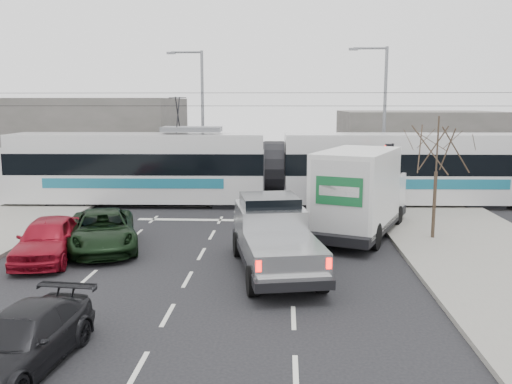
{
  "coord_description": "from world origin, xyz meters",
  "views": [
    {
      "loc": [
        1.43,
        -19.76,
        5.69
      ],
      "look_at": [
        0.18,
        3.66,
        1.8
      ],
      "focal_mm": 38.0,
      "sensor_mm": 36.0,
      "label": 1
    }
  ],
  "objects_px": {
    "silver_pickup": "(273,235)",
    "box_truck": "(360,193)",
    "dark_car": "(21,341)",
    "street_lamp_near": "(382,112)",
    "navy_pickup": "(343,192)",
    "traffic_signal": "(389,164)",
    "red_car": "(48,239)",
    "green_car": "(103,230)",
    "street_lamp_far": "(200,111)",
    "bare_tree": "(437,150)",
    "tram": "(273,168)"
  },
  "relations": [
    {
      "from": "silver_pickup",
      "to": "navy_pickup",
      "type": "distance_m",
      "value": 9.62
    },
    {
      "from": "street_lamp_near",
      "to": "box_truck",
      "type": "bearing_deg",
      "value": -103.77
    },
    {
      "from": "box_truck",
      "to": "dark_car",
      "type": "bearing_deg",
      "value": -103.46
    },
    {
      "from": "bare_tree",
      "to": "green_car",
      "type": "height_order",
      "value": "bare_tree"
    },
    {
      "from": "box_truck",
      "to": "street_lamp_far",
      "type": "bearing_deg",
      "value": 147.03
    },
    {
      "from": "tram",
      "to": "navy_pickup",
      "type": "distance_m",
      "value": 4.6
    },
    {
      "from": "dark_car",
      "to": "green_car",
      "type": "bearing_deg",
      "value": 104.57
    },
    {
      "from": "dark_car",
      "to": "red_car",
      "type": "bearing_deg",
      "value": 116.07
    },
    {
      "from": "street_lamp_near",
      "to": "green_car",
      "type": "height_order",
      "value": "street_lamp_near"
    },
    {
      "from": "traffic_signal",
      "to": "green_car",
      "type": "distance_m",
      "value": 13.66
    },
    {
      "from": "bare_tree",
      "to": "street_lamp_far",
      "type": "relative_size",
      "value": 0.56
    },
    {
      "from": "red_car",
      "to": "dark_car",
      "type": "relative_size",
      "value": 1.06
    },
    {
      "from": "tram",
      "to": "navy_pickup",
      "type": "height_order",
      "value": "tram"
    },
    {
      "from": "red_car",
      "to": "navy_pickup",
      "type": "bearing_deg",
      "value": 27.22
    },
    {
      "from": "red_car",
      "to": "dark_car",
      "type": "bearing_deg",
      "value": -78.82
    },
    {
      "from": "traffic_signal",
      "to": "street_lamp_near",
      "type": "bearing_deg",
      "value": 83.59
    },
    {
      "from": "street_lamp_far",
      "to": "silver_pickup",
      "type": "bearing_deg",
      "value": -73.47
    },
    {
      "from": "silver_pickup",
      "to": "navy_pickup",
      "type": "relative_size",
      "value": 1.14
    },
    {
      "from": "street_lamp_near",
      "to": "navy_pickup",
      "type": "bearing_deg",
      "value": -113.97
    },
    {
      "from": "street_lamp_near",
      "to": "bare_tree",
      "type": "bearing_deg",
      "value": -88.58
    },
    {
      "from": "navy_pickup",
      "to": "green_car",
      "type": "height_order",
      "value": "navy_pickup"
    },
    {
      "from": "navy_pickup",
      "to": "dark_car",
      "type": "xyz_separation_m",
      "value": [
        -8.56,
        -16.46,
        -0.57
      ]
    },
    {
      "from": "street_lamp_far",
      "to": "navy_pickup",
      "type": "xyz_separation_m",
      "value": [
        8.55,
        -8.64,
        -3.91
      ]
    },
    {
      "from": "dark_car",
      "to": "bare_tree",
      "type": "bearing_deg",
      "value": 50.46
    },
    {
      "from": "box_truck",
      "to": "dark_car",
      "type": "distance_m",
      "value": 15.23
    },
    {
      "from": "tram",
      "to": "red_car",
      "type": "relative_size",
      "value": 6.32
    },
    {
      "from": "bare_tree",
      "to": "dark_car",
      "type": "height_order",
      "value": "bare_tree"
    },
    {
      "from": "red_car",
      "to": "traffic_signal",
      "type": "bearing_deg",
      "value": 20.06
    },
    {
      "from": "street_lamp_far",
      "to": "dark_car",
      "type": "xyz_separation_m",
      "value": [
        -0.01,
        -25.09,
        -4.48
      ]
    },
    {
      "from": "bare_tree",
      "to": "box_truck",
      "type": "distance_m",
      "value": 3.59
    },
    {
      "from": "bare_tree",
      "to": "street_lamp_near",
      "type": "xyz_separation_m",
      "value": [
        -0.29,
        11.5,
        1.32
      ]
    },
    {
      "from": "navy_pickup",
      "to": "street_lamp_far",
      "type": "bearing_deg",
      "value": 120.42
    },
    {
      "from": "street_lamp_far",
      "to": "tram",
      "type": "distance_m",
      "value": 8.27
    },
    {
      "from": "silver_pickup",
      "to": "box_truck",
      "type": "height_order",
      "value": "box_truck"
    },
    {
      "from": "street_lamp_far",
      "to": "green_car",
      "type": "distance_m",
      "value": 16.15
    },
    {
      "from": "street_lamp_near",
      "to": "navy_pickup",
      "type": "relative_size",
      "value": 1.47
    },
    {
      "from": "silver_pickup",
      "to": "red_car",
      "type": "bearing_deg",
      "value": 164.85
    },
    {
      "from": "traffic_signal",
      "to": "navy_pickup",
      "type": "xyz_separation_m",
      "value": [
        -2.11,
        0.86,
        -1.54
      ]
    },
    {
      "from": "dark_car",
      "to": "street_lamp_near",
      "type": "bearing_deg",
      "value": 69.46
    },
    {
      "from": "navy_pickup",
      "to": "traffic_signal",
      "type": "bearing_deg",
      "value": -36.56
    },
    {
      "from": "street_lamp_far",
      "to": "red_car",
      "type": "xyz_separation_m",
      "value": [
        -2.95,
        -17.05,
        -4.33
      ]
    },
    {
      "from": "street_lamp_far",
      "to": "green_car",
      "type": "height_order",
      "value": "street_lamp_far"
    },
    {
      "from": "bare_tree",
      "to": "tram",
      "type": "bearing_deg",
      "value": 131.86
    },
    {
      "from": "street_lamp_near",
      "to": "box_truck",
      "type": "xyz_separation_m",
      "value": [
        -2.64,
        -10.77,
        -3.26
      ]
    },
    {
      "from": "box_truck",
      "to": "bare_tree",
      "type": "bearing_deg",
      "value": 8.22
    },
    {
      "from": "traffic_signal",
      "to": "dark_car",
      "type": "height_order",
      "value": "traffic_signal"
    },
    {
      "from": "navy_pickup",
      "to": "green_car",
      "type": "distance_m",
      "value": 12.13
    },
    {
      "from": "bare_tree",
      "to": "navy_pickup",
      "type": "height_order",
      "value": "bare_tree"
    },
    {
      "from": "tram",
      "to": "dark_car",
      "type": "distance_m",
      "value": 19.89
    },
    {
      "from": "street_lamp_near",
      "to": "silver_pickup",
      "type": "bearing_deg",
      "value": -111.75
    }
  ]
}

